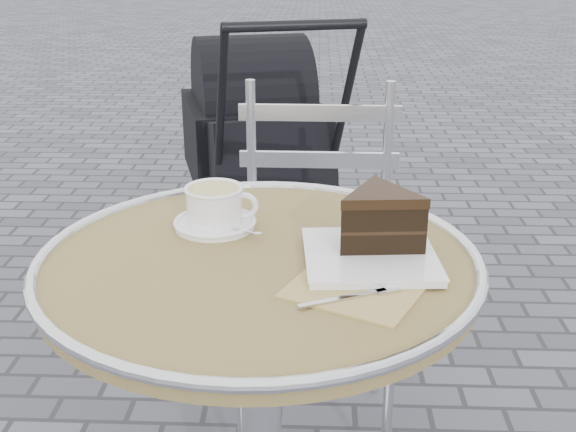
{
  "coord_description": "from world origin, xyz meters",
  "views": [
    {
      "loc": [
        0.09,
        -1.05,
        1.22
      ],
      "look_at": [
        0.04,
        0.06,
        0.78
      ],
      "focal_mm": 45.0,
      "sensor_mm": 36.0,
      "label": 1
    }
  ],
  "objects_px": {
    "cappuccino_set": "(216,209)",
    "cake_plate_set": "(378,228)",
    "bistro_chair": "(318,222)",
    "cafe_table": "(260,345)",
    "baby_stroller": "(258,154)"
  },
  "relations": [
    {
      "from": "cappuccino_set",
      "to": "cake_plate_set",
      "type": "distance_m",
      "value": 0.3
    },
    {
      "from": "bistro_chair",
      "to": "cappuccino_set",
      "type": "bearing_deg",
      "value": -110.55
    },
    {
      "from": "cafe_table",
      "to": "cappuccino_set",
      "type": "height_order",
      "value": "cappuccino_set"
    },
    {
      "from": "cake_plate_set",
      "to": "baby_stroller",
      "type": "distance_m",
      "value": 1.57
    },
    {
      "from": "cafe_table",
      "to": "cappuccino_set",
      "type": "xyz_separation_m",
      "value": [
        -0.09,
        0.13,
        0.2
      ]
    },
    {
      "from": "cafe_table",
      "to": "baby_stroller",
      "type": "relative_size",
      "value": 0.72
    },
    {
      "from": "cappuccino_set",
      "to": "cake_plate_set",
      "type": "xyz_separation_m",
      "value": [
        0.28,
        -0.11,
        0.02
      ]
    },
    {
      "from": "cappuccino_set",
      "to": "bistro_chair",
      "type": "distance_m",
      "value": 0.55
    },
    {
      "from": "bistro_chair",
      "to": "baby_stroller",
      "type": "distance_m",
      "value": 0.94
    },
    {
      "from": "cake_plate_set",
      "to": "baby_stroller",
      "type": "bearing_deg",
      "value": 98.04
    },
    {
      "from": "cake_plate_set",
      "to": "bistro_chair",
      "type": "xyz_separation_m",
      "value": [
        -0.09,
        0.59,
        -0.23
      ]
    },
    {
      "from": "cafe_table",
      "to": "cake_plate_set",
      "type": "relative_size",
      "value": 2.17
    },
    {
      "from": "cake_plate_set",
      "to": "bistro_chair",
      "type": "bearing_deg",
      "value": 95.07
    },
    {
      "from": "cafe_table",
      "to": "cappuccino_set",
      "type": "distance_m",
      "value": 0.25
    },
    {
      "from": "cake_plate_set",
      "to": "cappuccino_set",
      "type": "bearing_deg",
      "value": 153.44
    }
  ]
}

